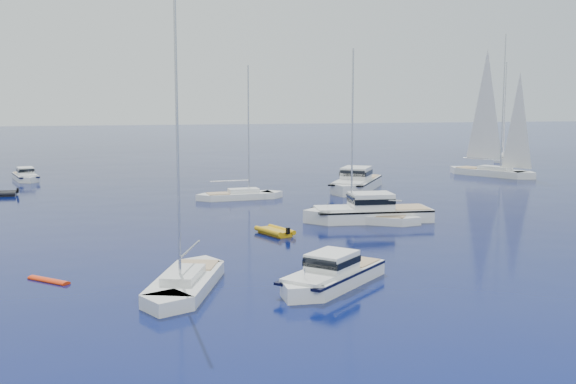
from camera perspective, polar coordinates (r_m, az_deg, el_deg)
name	(u,v)px	position (r m, az deg, el deg)	size (l,w,h in m)	color
ground	(471,305)	(36.25, 14.18, -8.61)	(400.00, 400.00, 0.00)	navy
motor_cruiser_left	(330,286)	(38.55, 3.34, -7.39)	(2.66, 8.70, 2.28)	white
motor_cruiser_centre	(368,221)	(57.84, 6.30, -2.28)	(3.35, 10.93, 2.87)	white
motor_cruiser_distant	(355,190)	(75.98, 5.32, 0.15)	(3.57, 11.66, 3.06)	silver
motor_cruiser_horizon	(26,180)	(89.42, -19.89, 0.87)	(2.26, 7.37, 1.94)	white
sailboat_fore	(186,289)	(38.24, -8.06, -7.58)	(2.70, 10.38, 15.25)	silver
sailboat_mid_r	(363,222)	(57.40, 5.91, -2.36)	(2.47, 9.51, 13.98)	silver
sailboat_centre	(240,199)	(69.56, -3.79, -0.54)	(2.32, 8.92, 13.12)	white
sailboat_sails_r	(491,176)	(92.14, 15.67, 1.24)	(3.11, 11.98, 17.61)	silver
sailboat_sails_far	(502,160)	(113.28, 16.49, 2.39)	(2.66, 10.24, 15.05)	white
tender_yellow	(275,234)	(52.16, -1.04, -3.35)	(1.84, 3.29, 0.95)	#CF950C
kayak_orange	(49,281)	(41.47, -18.28, -6.69)	(0.56, 2.77, 0.30)	red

